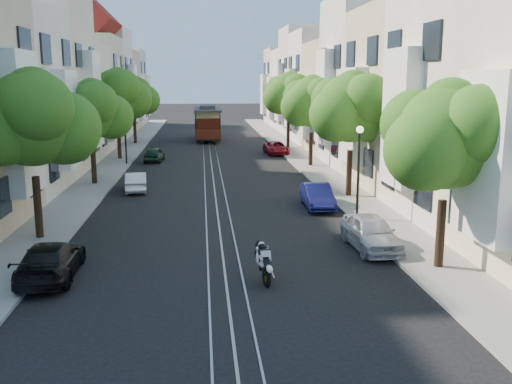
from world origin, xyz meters
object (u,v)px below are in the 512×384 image
object	(u,v)px
tree_e_b	(352,110)
tree_e_c	(312,103)
parked_car_w_mid	(136,182)
tree_w_a	(33,121)
tree_e_d	(289,95)
lamp_west	(125,127)
tree_w_b	(92,112)
tree_w_d	(134,97)
lamp_east	(359,158)
sportbike_rider	(263,260)
cable_car	(207,121)
parked_car_e_mid	(317,196)
tree_w_c	(118,95)
tree_e_a	(449,140)
parked_car_w_near	(51,260)
parked_car_e_far	(276,148)
parked_car_w_far	(154,154)
parked_car_e_near	(371,232)

from	to	relation	value
tree_e_b	tree_e_c	distance (m)	11.00
tree_e_c	parked_car_w_mid	distance (m)	14.83
tree_e_c	tree_w_a	xyz separation A→B (m)	(-14.40, -18.00, 0.13)
tree_e_d	lamp_west	xyz separation A→B (m)	(-13.56, -8.98, -2.02)
tree_e_d	tree_w_a	world-z (taller)	tree_e_d
tree_w_b	lamp_west	bearing A→B (deg)	84.03
tree_w_b	tree_w_d	world-z (taller)	tree_w_d
tree_w_d	lamp_east	size ratio (longest dim) A/B	1.57
sportbike_rider	lamp_west	bearing A→B (deg)	98.53
tree_e_c	tree_w_b	world-z (taller)	tree_e_c
cable_car	parked_car_e_mid	xyz separation A→B (m)	(5.08, -32.92, -1.37)
tree_w_c	lamp_east	size ratio (longest dim) A/B	1.71
tree_e_b	tree_e_c	xyz separation A→B (m)	(-0.00, 11.00, -0.13)
tree_e_a	tree_e_d	distance (m)	34.00
parked_car_e_mid	parked_car_w_near	bearing A→B (deg)	-137.75
tree_w_a	tree_w_c	size ratio (longest dim) A/B	0.94
tree_w_a	tree_e_d	bearing A→B (deg)	63.59
lamp_east	tree_e_b	bearing A→B (deg)	79.07
lamp_east	parked_car_w_near	xyz separation A→B (m)	(-11.90, -6.61, -2.25)
tree_e_c	parked_car_e_mid	xyz separation A→B (m)	(-2.27, -13.34, -4.00)
tree_e_d	cable_car	distance (m)	11.67
tree_e_a	parked_car_w_near	world-z (taller)	tree_e_a
lamp_east	tree_w_c	bearing A→B (deg)	122.65
tree_e_b	parked_car_e_far	distance (m)	18.73
tree_e_a	parked_car_w_far	xyz separation A→B (m)	(-11.66, 26.85, -3.83)
tree_e_b	parked_car_w_far	size ratio (longest dim) A/B	2.01
tree_w_a	lamp_east	size ratio (longest dim) A/B	1.61
tree_w_b	sportbike_rider	size ratio (longest dim) A/B	3.38
parked_car_e_near	tree_e_d	bearing A→B (deg)	84.29
lamp_east	parked_car_e_near	size ratio (longest dim) A/B	1.09
sportbike_rider	parked_car_w_mid	xyz separation A→B (m)	(-5.66, 15.39, -0.15)
tree_e_c	parked_car_e_far	world-z (taller)	tree_e_c
lamp_west	parked_car_e_near	bearing A→B (deg)	-62.10
tree_e_d	tree_e_b	bearing A→B (deg)	-90.00
tree_w_c	parked_car_w_far	xyz separation A→B (m)	(2.74, -1.15, -4.50)
parked_car_w_near	parked_car_w_mid	bearing A→B (deg)	-95.98
sportbike_rider	parked_car_e_far	world-z (taller)	sportbike_rider
tree_e_c	parked_car_w_near	world-z (taller)	tree_e_c
tree_w_a	tree_w_d	xyz separation A→B (m)	(-0.00, 34.00, -0.13)
tree_e_a	parked_car_w_near	size ratio (longest dim) A/B	1.53
parked_car_w_near	parked_car_w_mid	distance (m)	14.53
tree_e_c	parked_car_w_far	xyz separation A→B (m)	(-11.66, 3.85, -4.03)
tree_w_b	parked_car_e_far	distance (m)	18.73
tree_w_c	lamp_west	size ratio (longest dim) A/B	1.71
cable_car	parked_car_w_mid	world-z (taller)	cable_car
tree_e_d	parked_car_w_far	world-z (taller)	tree_e_d
tree_w_a	tree_e_a	bearing A→B (deg)	-19.15
tree_e_d	parked_car_w_near	bearing A→B (deg)	-110.95
parked_car_w_far	parked_car_e_near	bearing A→B (deg)	116.49
tree_w_a	parked_car_e_near	xyz separation A→B (m)	(12.74, -2.45, -4.08)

